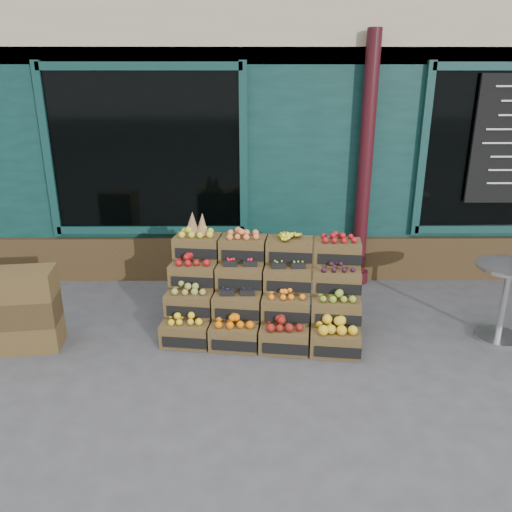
{
  "coord_description": "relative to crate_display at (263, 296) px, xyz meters",
  "views": [
    {
      "loc": [
        -0.24,
        -4.3,
        2.61
      ],
      "look_at": [
        -0.2,
        0.7,
        0.85
      ],
      "focal_mm": 35.0,
      "sensor_mm": 36.0,
      "label": 1
    }
  ],
  "objects": [
    {
      "name": "bistro_table",
      "position": [
        2.52,
        -0.22,
        0.13
      ],
      "size": [
        0.66,
        0.66,
        0.83
      ],
      "rotation": [
        0.0,
        0.0,
        0.38
      ],
      "color": "silver",
      "rests_on": "ground"
    },
    {
      "name": "shop_facade",
      "position": [
        0.12,
        4.44,
        2.0
      ],
      "size": [
        12.0,
        6.24,
        4.8
      ],
      "color": "#0F3330",
      "rests_on": "ground"
    },
    {
      "name": "shopkeeper",
      "position": [
        -1.15,
        1.94,
        0.55
      ],
      "size": [
        0.79,
        0.65,
        1.88
      ],
      "primitive_type": "imported",
      "rotation": [
        0.0,
        0.0,
        3.47
      ],
      "color": "#175322",
      "rests_on": "ground"
    },
    {
      "name": "crate_display",
      "position": [
        0.0,
        0.0,
        0.0
      ],
      "size": [
        2.15,
        1.25,
        1.28
      ],
      "rotation": [
        0.0,
        0.0,
        -0.13
      ],
      "color": "#503D1F",
      "rests_on": "ground"
    },
    {
      "name": "ground",
      "position": [
        0.12,
        -0.67,
        -0.39
      ],
      "size": [
        60.0,
        60.0,
        0.0
      ],
      "primitive_type": "plane",
      "color": "#434345",
      "rests_on": "ground"
    },
    {
      "name": "spare_crates",
      "position": [
        -2.39,
        -0.37,
        0.03
      ],
      "size": [
        0.61,
        0.47,
        0.85
      ],
      "rotation": [
        0.0,
        0.0,
        0.14
      ],
      "color": "#503D1F",
      "rests_on": "ground"
    }
  ]
}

